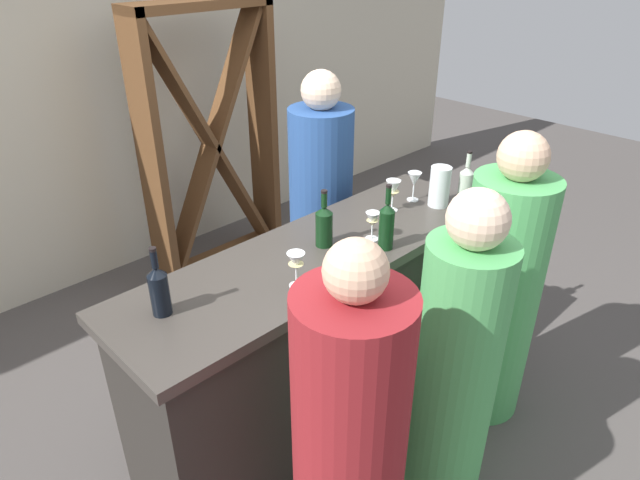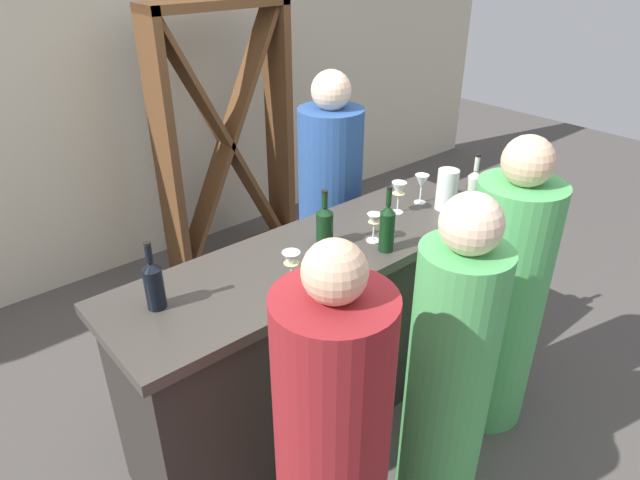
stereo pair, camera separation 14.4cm
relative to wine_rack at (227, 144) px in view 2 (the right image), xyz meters
name	(u,v)px [view 2 (the right image)]	position (x,y,z in m)	size (l,w,h in m)	color
ground_plane	(320,407)	(-0.53, -1.65, -0.96)	(12.00, 12.00, 0.00)	#4C4744
back_wall	(113,79)	(-0.53, 0.55, 0.44)	(8.00, 0.10, 2.80)	beige
bar_counter	(320,334)	(-0.53, -1.65, -0.46)	(2.04, 0.61, 1.00)	#2A2723
wine_rack	(227,144)	(0.00, 0.00, 0.00)	(1.01, 0.28, 1.92)	brown
wine_bottle_leftmost_near_black	(154,283)	(-1.31, -1.58, 0.15)	(0.08, 0.08, 0.29)	black
wine_bottle_second_left_dark_green	(325,225)	(-0.49, -1.63, 0.14)	(0.08, 0.08, 0.28)	black
wine_bottle_center_dark_green	(387,227)	(-0.30, -1.85, 0.16)	(0.07, 0.07, 0.32)	black
wine_bottle_second_right_clear_pale	(474,188)	(0.37, -1.83, 0.15)	(0.07, 0.07, 0.30)	#B7C6B2
wine_glass_near_left	(291,261)	(-0.81, -1.80, 0.15)	(0.08, 0.08, 0.16)	white
wine_glass_near_center	(374,222)	(-0.28, -1.75, 0.13)	(0.07, 0.07, 0.14)	white
wine_glass_near_right	(399,192)	(0.03, -1.62, 0.15)	(0.08, 0.08, 0.17)	white
wine_glass_far_left	(422,182)	(0.22, -1.61, 0.15)	(0.08, 0.08, 0.16)	white
water_pitcher	(447,190)	(0.26, -1.75, 0.14)	(0.11, 0.11, 0.22)	silver
person_left_guest	(502,301)	(0.15, -2.22, -0.26)	(0.47, 0.47, 1.54)	#4CA559
person_center_guest	(332,456)	(-1.10, -2.38, -0.25)	(0.49, 0.49, 1.55)	maroon
person_right_guest	(449,376)	(-0.47, -2.38, -0.26)	(0.42, 0.42, 1.51)	#4CA559
person_server_behind	(330,214)	(0.09, -1.02, -0.21)	(0.49, 0.49, 1.63)	#284C8C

